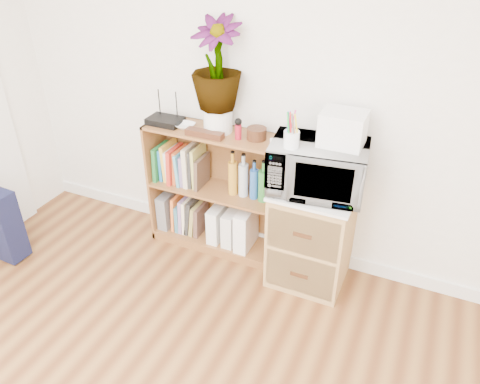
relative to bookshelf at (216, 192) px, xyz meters
The scene contains 21 objects.
skirting_board 0.57m from the bookshelf, 21.80° to the left, with size 4.00×0.02×0.10m, color white.
bookshelf is the anchor object (origin of this frame).
wicker_unit 0.76m from the bookshelf, ahead, with size 0.50×0.45×0.70m, color #9E7542.
microwave 0.86m from the bookshelf, ahead, with size 0.58×0.39×0.32m, color white.
pen_cup 0.89m from the bookshelf, 17.92° to the right, with size 0.09×0.09×0.10m, color white.
small_appliance 1.09m from the bookshelf, ahead, with size 0.26×0.21×0.20m, color white.
router 0.62m from the bookshelf, behind, with size 0.24×0.16×0.04m, color black.
white_bowl 0.53m from the bookshelf, behind, with size 0.13×0.13×0.03m, color white.
plant_pot 0.56m from the bookshelf, 43.79° to the left, with size 0.19×0.19×0.16m, color white.
potted_plant 0.93m from the bookshelf, 43.79° to the left, with size 0.33×0.33×0.58m, color #2A692F.
trinket_box 0.51m from the bookshelf, 100.61° to the right, with size 0.26×0.07×0.04m, color #3D1F10.
kokeshi_doll 0.56m from the bookshelf, 11.46° to the right, with size 0.04×0.04×0.10m, color maroon.
wooden_bowl 0.60m from the bookshelf, ahead, with size 0.13×0.13×0.08m, color #32180D.
paint_jars 0.71m from the bookshelf, 10.51° to the right, with size 0.11×0.04×0.06m, color #CE7293.
file_box 0.50m from the bookshelf, behind, with size 0.08×0.22×0.28m, color slate.
magazine_holder_left 0.27m from the bookshelf, 41.52° to the right, with size 0.09×0.22×0.28m, color white.
magazine_holder_mid 0.30m from the bookshelf, ahead, with size 0.09×0.22×0.27m, color silver.
magazine_holder_right 0.35m from the bookshelf, ahead, with size 0.10×0.25×0.31m, color white.
cookbooks 0.32m from the bookshelf, behind, with size 0.38×0.20×0.31m.
liquor_bottles 0.34m from the bookshelf, ahead, with size 0.38×0.07×0.32m.
lower_books 0.36m from the bookshelf, behind, with size 0.24×0.19×0.29m.
Camera 1 is at (1.00, -0.48, 2.24)m, focal length 35.00 mm.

